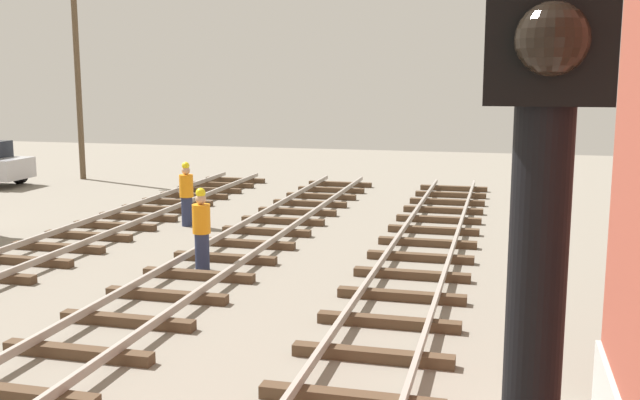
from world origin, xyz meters
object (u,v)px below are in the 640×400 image
object	(u,v)px
track_worker_foreground	(202,230)
track_worker_distant	(187,194)
signal_mast	(532,386)
utility_pole_far	(78,77)

from	to	relation	value
track_worker_foreground	track_worker_distant	distance (m)	5.12
signal_mast	track_worker_foreground	size ratio (longest dim) A/B	2.84
utility_pole_far	track_worker_distant	distance (m)	12.12
utility_pole_far	track_worker_foreground	bearing A→B (deg)	-49.33
track_worker_foreground	track_worker_distant	bearing A→B (deg)	118.04
track_worker_foreground	track_worker_distant	xyz separation A→B (m)	(-2.41, 4.52, 0.00)
signal_mast	utility_pole_far	size ratio (longest dim) A/B	0.65
utility_pole_far	track_worker_distant	bearing A→B (deg)	-43.82
track_worker_foreground	utility_pole_far	bearing A→B (deg)	130.67
signal_mast	utility_pole_far	xyz separation A→B (m)	(-17.40, 25.17, 0.93)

